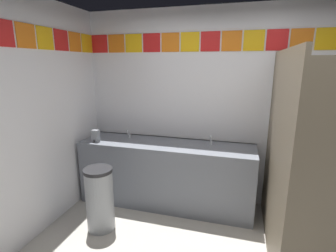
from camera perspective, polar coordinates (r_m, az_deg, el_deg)
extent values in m
cube|color=silver|center=(3.46, 13.23, 3.61)|extent=(3.89, 0.08, 2.58)
cube|color=red|center=(3.90, -15.02, 17.29)|extent=(0.24, 0.01, 0.24)
cube|color=orange|center=(3.78, -11.48, 17.61)|extent=(0.24, 0.01, 0.24)
cube|color=yellow|center=(3.67, -7.70, 17.87)|extent=(0.24, 0.01, 0.24)
cube|color=red|center=(3.57, -3.69, 18.07)|extent=(0.24, 0.01, 0.24)
cube|color=orange|center=(3.50, 0.53, 18.19)|extent=(0.24, 0.01, 0.24)
cube|color=yellow|center=(3.44, 4.92, 18.22)|extent=(0.24, 0.01, 0.24)
cube|color=red|center=(3.40, 9.43, 18.15)|extent=(0.24, 0.01, 0.24)
cube|color=orange|center=(3.37, 14.03, 17.96)|extent=(0.24, 0.01, 0.24)
cube|color=yellow|center=(3.37, 18.64, 17.67)|extent=(0.24, 0.01, 0.24)
cube|color=red|center=(3.39, 23.22, 17.27)|extent=(0.24, 0.01, 0.24)
cube|color=orange|center=(3.43, 27.70, 16.77)|extent=(0.24, 0.01, 0.24)
cube|color=yellow|center=(3.48, 32.03, 16.20)|extent=(0.24, 0.01, 0.24)
cube|color=silver|center=(2.84, -33.36, -0.51)|extent=(0.08, 3.17, 2.58)
cube|color=red|center=(2.85, -33.04, 17.07)|extent=(0.01, 0.24, 0.24)
cube|color=orange|center=(3.03, -29.16, 17.20)|extent=(0.01, 0.24, 0.24)
cube|color=yellow|center=(3.23, -25.74, 17.26)|extent=(0.01, 0.24, 0.24)
cube|color=red|center=(3.43, -22.72, 17.26)|extent=(0.01, 0.24, 0.24)
cube|color=orange|center=(3.64, -20.04, 17.22)|extent=(0.01, 0.24, 0.24)
cube|color=yellow|center=(3.86, -17.67, 17.16)|extent=(0.01, 0.24, 0.24)
cube|color=slate|center=(3.51, -0.41, -10.60)|extent=(2.29, 0.60, 0.86)
cube|color=slate|center=(3.63, 0.86, -3.18)|extent=(2.29, 0.03, 0.08)
cylinder|color=silver|center=(3.54, -9.49, -4.07)|extent=(0.34, 0.34, 0.10)
cylinder|color=silver|center=(3.24, 9.23, -5.79)|extent=(0.34, 0.34, 0.10)
cylinder|color=silver|center=(3.64, -8.60, -2.23)|extent=(0.04, 0.04, 0.05)
cylinder|color=silver|center=(3.58, -8.98, -1.36)|extent=(0.02, 0.06, 0.09)
cylinder|color=silver|center=(3.34, 9.58, -3.72)|extent=(0.04, 0.04, 0.05)
cylinder|color=silver|center=(3.28, 9.52, -2.80)|extent=(0.02, 0.06, 0.09)
cube|color=gray|center=(3.54, -15.86, -2.13)|extent=(0.09, 0.07, 0.16)
cylinder|color=black|center=(3.52, -16.18, -3.26)|extent=(0.02, 0.02, 0.03)
cube|color=#726651|center=(2.76, 23.17, -5.86)|extent=(0.04, 1.56, 2.01)
cylinder|color=silver|center=(2.02, 26.51, -10.27)|extent=(0.02, 0.02, 0.10)
cylinder|color=white|center=(3.49, 29.09, -16.90)|extent=(0.38, 0.38, 0.40)
torus|color=white|center=(3.39, 29.53, -13.74)|extent=(0.39, 0.39, 0.05)
cube|color=white|center=(3.51, 29.06, -9.94)|extent=(0.34, 0.17, 0.34)
cylinder|color=#999EA3|center=(3.14, -14.96, -15.79)|extent=(0.31, 0.31, 0.70)
cylinder|color=#262628|center=(2.98, -15.41, -9.54)|extent=(0.32, 0.32, 0.04)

